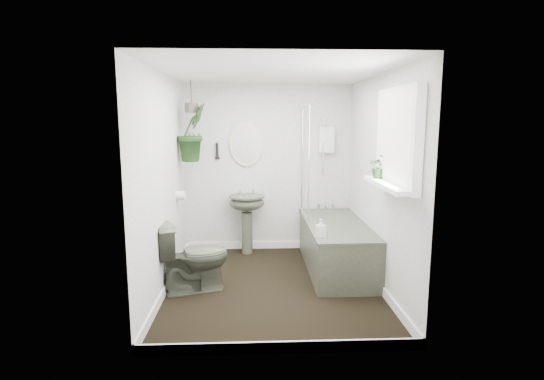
{
  "coord_description": "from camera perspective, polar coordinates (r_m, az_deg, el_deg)",
  "views": [
    {
      "loc": [
        -0.21,
        -4.46,
        1.81
      ],
      "look_at": [
        0.0,
        0.15,
        1.05
      ],
      "focal_mm": 28.0,
      "sensor_mm": 36.0,
      "label": 1
    }
  ],
  "objects": [
    {
      "name": "floor",
      "position": [
        4.82,
        0.08,
        -12.82
      ],
      "size": [
        2.3,
        2.8,
        0.02
      ],
      "primitive_type": "cube",
      "color": "black",
      "rests_on": "ground"
    },
    {
      "name": "toilet_roll_holder",
      "position": [
        5.32,
        -12.19,
        -0.72
      ],
      "size": [
        0.11,
        0.11,
        0.11
      ],
      "primitive_type": "cylinder",
      "rotation": [
        0.0,
        1.57,
        0.0
      ],
      "color": "white",
      "rests_on": "wall_left"
    },
    {
      "name": "pedestal_sink",
      "position": [
        5.82,
        -3.39,
        -4.64
      ],
      "size": [
        0.48,
        0.41,
        0.81
      ],
      "primitive_type": null,
      "rotation": [
        0.0,
        0.0,
        -0.01
      ],
      "color": "#414538",
      "rests_on": "floor"
    },
    {
      "name": "window_blinds",
      "position": [
        3.97,
        15.92,
        6.69
      ],
      "size": [
        0.01,
        0.86,
        0.76
      ],
      "primitive_type": "cube",
      "color": "white",
      "rests_on": "wall_right"
    },
    {
      "name": "wall_back",
      "position": [
        5.92,
        -0.54,
        2.93
      ],
      "size": [
        2.3,
        0.02,
        2.3
      ],
      "primitive_type": "cube",
      "color": "white",
      "rests_on": "ground"
    },
    {
      "name": "wall_sconce",
      "position": [
        5.86,
        -7.39,
        5.25
      ],
      "size": [
        0.04,
        0.04,
        0.22
      ],
      "primitive_type": "cylinder",
      "color": "black",
      "rests_on": "wall_back"
    },
    {
      "name": "window_recess",
      "position": [
        3.98,
        16.54,
        6.67
      ],
      "size": [
        0.08,
        1.0,
        0.9
      ],
      "primitive_type": "cube",
      "color": "white",
      "rests_on": "wall_right"
    },
    {
      "name": "toilet",
      "position": [
        4.65,
        -10.51,
        -8.76
      ],
      "size": [
        0.84,
        0.64,
        0.76
      ],
      "primitive_type": "imported",
      "rotation": [
        0.0,
        0.0,
        1.9
      ],
      "color": "#414538",
      "rests_on": "floor"
    },
    {
      "name": "wall_right",
      "position": [
        4.72,
        14.31,
        1.01
      ],
      "size": [
        0.02,
        2.8,
        2.3
      ],
      "primitive_type": "cube",
      "color": "white",
      "rests_on": "ground"
    },
    {
      "name": "hanging_plant",
      "position": [
        5.47,
        -10.67,
        7.62
      ],
      "size": [
        0.5,
        0.52,
        0.73
      ],
      "primitive_type": "imported",
      "rotation": [
        0.0,
        0.0,
        0.91
      ],
      "color": "black",
      "rests_on": "ceiling"
    },
    {
      "name": "shower_box",
      "position": [
        5.9,
        7.32,
        6.73
      ],
      "size": [
        0.2,
        0.1,
        0.35
      ],
      "primitive_type": "cube",
      "color": "white",
      "rests_on": "wall_back"
    },
    {
      "name": "oval_mirror",
      "position": [
        5.84,
        -3.46,
        6.28
      ],
      "size": [
        0.46,
        0.03,
        0.62
      ],
      "primitive_type": "ellipsoid",
      "color": "beige",
      "rests_on": "wall_back"
    },
    {
      "name": "window_sill",
      "position": [
        4.0,
        15.32,
        0.68
      ],
      "size": [
        0.18,
        1.0,
        0.04
      ],
      "primitive_type": "cube",
      "color": "white",
      "rests_on": "wall_right"
    },
    {
      "name": "wall_left",
      "position": [
        4.61,
        -14.47,
        0.82
      ],
      "size": [
        0.02,
        2.8,
        2.3
      ],
      "primitive_type": "cube",
      "color": "white",
      "rests_on": "ground"
    },
    {
      "name": "bathtub",
      "position": [
        5.29,
        8.6,
        -7.47
      ],
      "size": [
        0.72,
        1.72,
        0.58
      ],
      "primitive_type": null,
      "color": "#414538",
      "rests_on": "floor"
    },
    {
      "name": "ceiling",
      "position": [
        4.5,
        0.09,
        15.73
      ],
      "size": [
        2.3,
        2.8,
        0.02
      ],
      "primitive_type": "cube",
      "color": "white",
      "rests_on": "ground"
    },
    {
      "name": "hanging_pot",
      "position": [
        5.47,
        -10.77,
        10.81
      ],
      "size": [
        0.16,
        0.16,
        0.12
      ],
      "primitive_type": "cylinder",
      "color": "#4B4434",
      "rests_on": "ceiling"
    },
    {
      "name": "skirting",
      "position": [
        4.8,
        0.08,
        -12.15
      ],
      "size": [
        2.3,
        2.8,
        0.1
      ],
      "primitive_type": "cube",
      "color": "white",
      "rests_on": "floor"
    },
    {
      "name": "soap_bottle",
      "position": [
        4.57,
        6.57,
        -5.09
      ],
      "size": [
        0.11,
        0.11,
        0.19
      ],
      "primitive_type": "imported",
      "rotation": [
        0.0,
        0.0,
        0.33
      ],
      "color": "black",
      "rests_on": "bathtub"
    },
    {
      "name": "sill_plant",
      "position": [
        4.27,
        14.29,
        3.12
      ],
      "size": [
        0.24,
        0.21,
        0.24
      ],
      "primitive_type": "imported",
      "rotation": [
        0.0,
        0.0,
        -0.15
      ],
      "color": "black",
      "rests_on": "window_sill"
    },
    {
      "name": "wall_front",
      "position": [
        3.13,
        1.27,
        -2.81
      ],
      "size": [
        2.3,
        0.02,
        2.3
      ],
      "primitive_type": "cube",
      "color": "white",
      "rests_on": "ground"
    },
    {
      "name": "bath_screen",
      "position": [
        5.52,
        4.5,
        3.8
      ],
      "size": [
        0.04,
        0.72,
        1.4
      ],
      "primitive_type": null,
      "color": "silver",
      "rests_on": "bathtub"
    }
  ]
}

